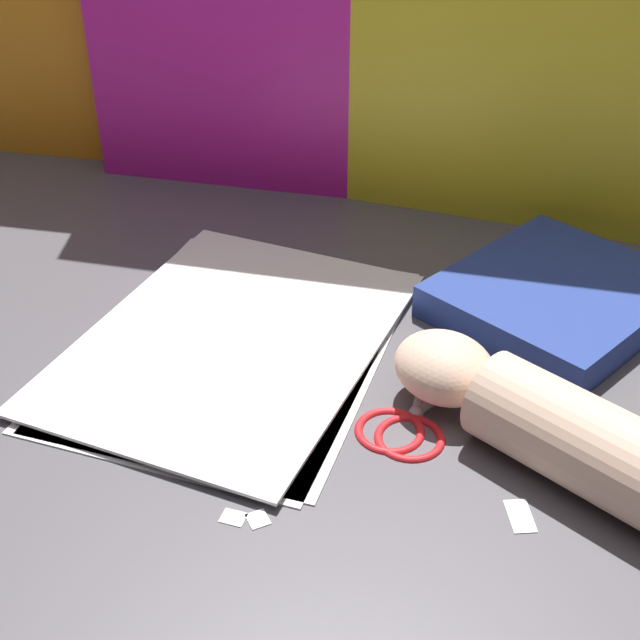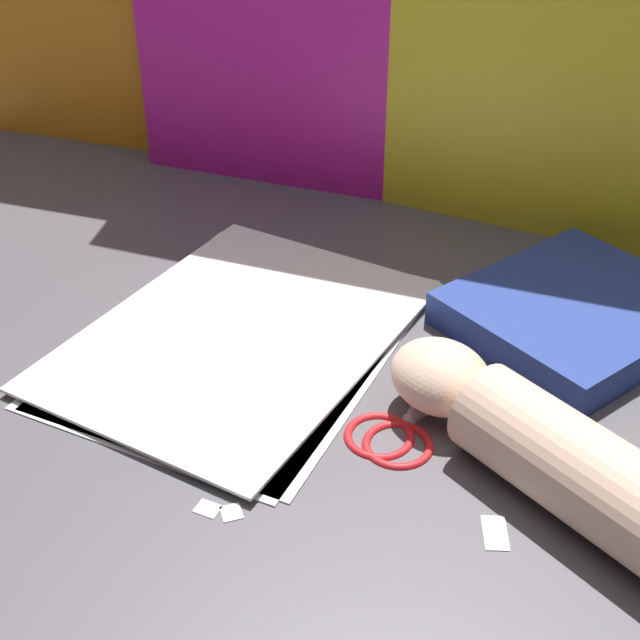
# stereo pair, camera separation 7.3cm
# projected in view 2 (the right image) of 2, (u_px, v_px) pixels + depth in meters

# --- Properties ---
(ground_plane) EXTENTS (6.00, 6.00, 0.00)m
(ground_plane) POSITION_uv_depth(u_px,v_px,m) (301.00, 416.00, 0.72)
(ground_plane) COLOR #4C494F
(paper_stack) EXTENTS (0.28, 0.36, 0.01)m
(paper_stack) POSITION_uv_depth(u_px,v_px,m) (244.00, 336.00, 0.80)
(paper_stack) COLOR white
(paper_stack) RESTS_ON ground_plane
(book_closed) EXTENTS (0.25, 0.26, 0.03)m
(book_closed) POSITION_uv_depth(u_px,v_px,m) (576.00, 312.00, 0.82)
(book_closed) COLOR navy
(book_closed) RESTS_ON ground_plane
(scissors) EXTENTS (0.09, 0.15, 0.01)m
(scissors) POSITION_uv_depth(u_px,v_px,m) (401.00, 425.00, 0.70)
(scissors) COLOR silver
(scissors) RESTS_ON ground_plane
(hand_forearm) EXTENTS (0.31, 0.18, 0.07)m
(hand_forearm) POSITION_uv_depth(u_px,v_px,m) (558.00, 455.00, 0.63)
(hand_forearm) COLOR beige
(hand_forearm) RESTS_ON ground_plane
(paper_scrap_near) EXTENTS (0.02, 0.02, 0.00)m
(paper_scrap_near) POSITION_uv_depth(u_px,v_px,m) (208.00, 508.00, 0.63)
(paper_scrap_near) COLOR white
(paper_scrap_near) RESTS_ON ground_plane
(paper_scrap_mid) EXTENTS (0.03, 0.04, 0.00)m
(paper_scrap_mid) POSITION_uv_depth(u_px,v_px,m) (495.00, 533.00, 0.61)
(paper_scrap_mid) COLOR white
(paper_scrap_mid) RESTS_ON ground_plane
(paper_scrap_far) EXTENTS (0.02, 0.02, 0.00)m
(paper_scrap_far) POSITION_uv_depth(u_px,v_px,m) (231.00, 512.00, 0.63)
(paper_scrap_far) COLOR white
(paper_scrap_far) RESTS_ON ground_plane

